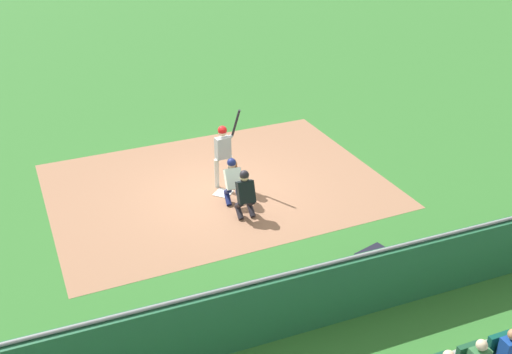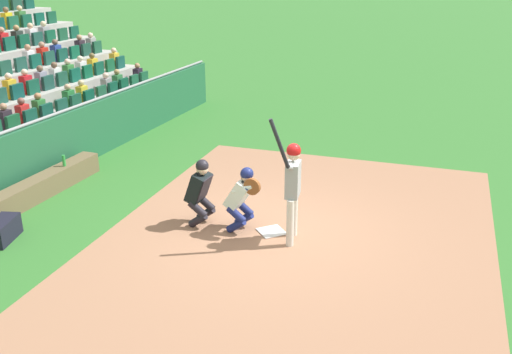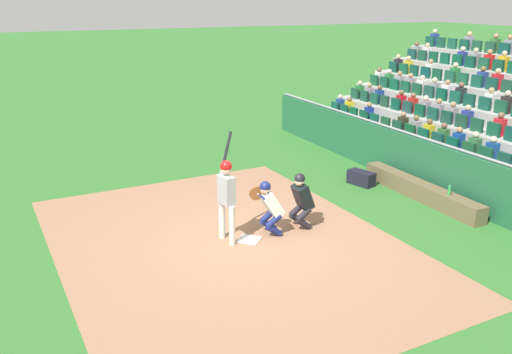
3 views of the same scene
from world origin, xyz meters
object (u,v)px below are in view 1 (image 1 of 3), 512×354
home_plate_umpire (245,192)px  catcher_crouching (233,178)px  batter_at_plate (223,149)px  dugout_bench (323,293)px  water_bottle_on_bench (276,290)px  equipment_duffel_bag (371,259)px  home_plate_marker (223,193)px

home_plate_umpire → catcher_crouching: bearing=91.6°
batter_at_plate → dugout_bench: size_ratio=0.57×
batter_at_plate → dugout_bench: bearing=-87.6°
batter_at_plate → catcher_crouching: bearing=-94.3°
batter_at_plate → dugout_bench: 5.54m
water_bottle_on_bench → batter_at_plate: bearing=81.7°
dugout_bench → equipment_duffel_bag: size_ratio=5.36×
home_plate_umpire → dugout_bench: home_plate_umpire is taller
water_bottle_on_bench → equipment_duffel_bag: bearing=14.4°
home_plate_umpire → dugout_bench: size_ratio=0.32×
home_plate_marker → dugout_bench: (0.41, -5.04, 0.20)m
home_plate_marker → home_plate_umpire: 1.51m
home_plate_marker → water_bottle_on_bench: 5.05m
home_plate_marker → catcher_crouching: (0.11, -0.52, 0.68)m
dugout_bench → equipment_duffel_bag: (1.56, 0.71, -0.03)m
home_plate_marker → batter_at_plate: (0.18, 0.43, 1.10)m
equipment_duffel_bag → catcher_crouching: bearing=100.0°
home_plate_umpire → water_bottle_on_bench: 3.72m
home_plate_marker → catcher_crouching: catcher_crouching is taller
home_plate_marker → home_plate_umpire: (0.14, -1.34, 0.69)m
water_bottle_on_bench → equipment_duffel_bag: size_ratio=0.33×
catcher_crouching → home_plate_umpire: size_ratio=0.96×
dugout_bench → catcher_crouching: bearing=93.8°
home_plate_marker → equipment_duffel_bag: (1.97, -4.33, 0.18)m
water_bottle_on_bench → home_plate_marker: bearing=83.1°
batter_at_plate → home_plate_marker: bearing=-113.2°
water_bottle_on_bench → dugout_bench: bearing=-2.8°
batter_at_plate → water_bottle_on_bench: bearing=-98.3°
batter_at_plate → equipment_duffel_bag: (1.79, -4.76, -0.92)m
home_plate_marker → batter_at_plate: size_ratio=0.19×
batter_at_plate → dugout_bench: (0.23, -5.47, -0.90)m
home_plate_umpire → equipment_duffel_bag: 3.54m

